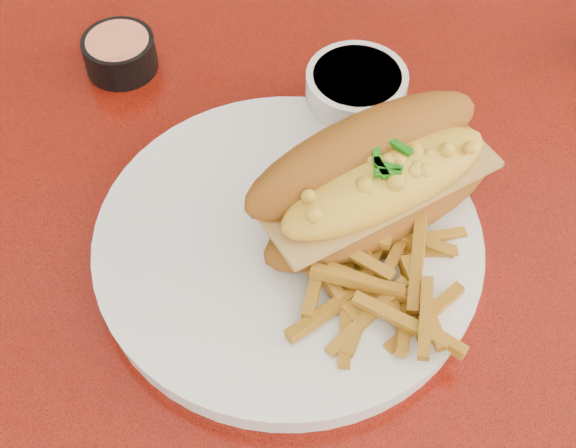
{
  "coord_description": "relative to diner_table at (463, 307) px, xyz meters",
  "views": [
    {
      "loc": [
        -0.2,
        -0.38,
        1.3
      ],
      "look_at": [
        -0.18,
        -0.03,
        0.81
      ],
      "focal_mm": 50.0,
      "sensor_mm": 36.0,
      "label": 1
    }
  ],
  "objects": [
    {
      "name": "diner_table",
      "position": [
        0.0,
        0.0,
        0.0
      ],
      "size": [
        1.23,
        0.83,
        0.77
      ],
      "color": "red",
      "rests_on": "ground"
    },
    {
      "name": "booth_bench_far",
      "position": [
        0.0,
        0.81,
        -0.32
      ],
      "size": [
        1.2,
        0.51,
        0.9
      ],
      "color": "maroon",
      "rests_on": "ground"
    },
    {
      "name": "dinner_plate",
      "position": [
        -0.18,
        -0.03,
        0.17
      ],
      "size": [
        0.36,
        0.36,
        0.02
      ],
      "rotation": [
        0.0,
        0.0,
        0.24
      ],
      "color": "white",
      "rests_on": "diner_table"
    },
    {
      "name": "mac_hoagie",
      "position": [
        -0.11,
        -0.01,
        0.22
      ],
      "size": [
        0.23,
        0.18,
        0.09
      ],
      "rotation": [
        0.0,
        0.0,
        0.47
      ],
      "color": "#945418",
      "rests_on": "dinner_plate"
    },
    {
      "name": "fries_pile",
      "position": [
        -0.12,
        -0.08,
        0.2
      ],
      "size": [
        0.13,
        0.13,
        0.03
      ],
      "primitive_type": null,
      "rotation": [
        0.0,
        0.0,
        -0.22
      ],
      "color": "#C58A21",
      "rests_on": "dinner_plate"
    },
    {
      "name": "fork",
      "position": [
        -0.1,
        -0.03,
        0.18
      ],
      "size": [
        0.03,
        0.15,
        0.0
      ],
      "rotation": [
        0.0,
        0.0,
        1.68
      ],
      "color": "silver",
      "rests_on": "dinner_plate"
    },
    {
      "name": "gravy_ramekin",
      "position": [
        -0.11,
        0.11,
        0.19
      ],
      "size": [
        0.12,
        0.12,
        0.05
      ],
      "rotation": [
        0.0,
        0.0,
        0.42
      ],
      "color": "white",
      "rests_on": "diner_table"
    },
    {
      "name": "sauce_cup_left",
      "position": [
        -0.32,
        0.19,
        0.18
      ],
      "size": [
        0.07,
        0.07,
        0.03
      ],
      "rotation": [
        0.0,
        0.0,
        -0.09
      ],
      "color": "black",
      "rests_on": "diner_table"
    }
  ]
}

